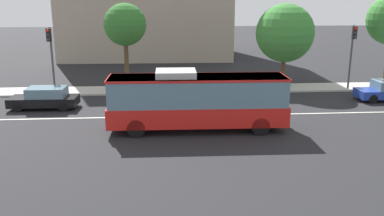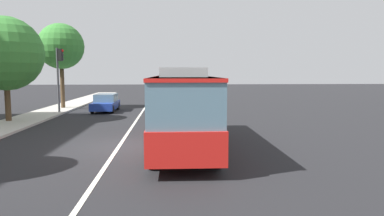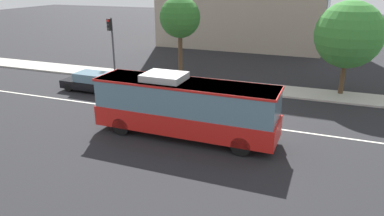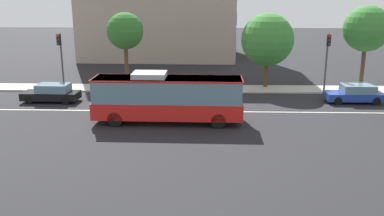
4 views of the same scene
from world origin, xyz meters
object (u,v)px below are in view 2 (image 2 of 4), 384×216
object	(u,v)px
traffic_light_near_corner	(59,69)
street_tree_kerbside_right	(5,54)
street_tree_kerbside_centre	(61,47)
sedan_black_ahead	(169,99)
sedan_blue	(106,103)
transit_bus	(182,106)

from	to	relation	value
traffic_light_near_corner	street_tree_kerbside_right	world-z (taller)	street_tree_kerbside_right
traffic_light_near_corner	street_tree_kerbside_centre	world-z (taller)	street_tree_kerbside_centre
sedan_black_ahead	street_tree_kerbside_centre	bearing A→B (deg)	96.80
sedan_black_ahead	sedan_blue	bearing A→B (deg)	120.05
transit_bus	traffic_light_near_corner	world-z (taller)	traffic_light_near_corner
sedan_black_ahead	street_tree_kerbside_centre	xyz separation A→B (m)	(-1.44, 9.48, 4.82)
traffic_light_near_corner	street_tree_kerbside_centre	xyz separation A→B (m)	(3.45, 0.86, 1.98)
sedan_blue	sedan_black_ahead	bearing A→B (deg)	122.04
street_tree_kerbside_centre	sedan_blue	bearing A→B (deg)	-114.70
sedan_blue	sedan_black_ahead	world-z (taller)	same
sedan_blue	traffic_light_near_corner	bearing A→B (deg)	-64.35
transit_bus	sedan_black_ahead	bearing A→B (deg)	2.73
traffic_light_near_corner	sedan_blue	bearing A→B (deg)	30.73
street_tree_kerbside_centre	street_tree_kerbside_right	size ratio (longest dim) A/B	1.10
street_tree_kerbside_right	transit_bus	bearing A→B (deg)	-126.33
traffic_light_near_corner	street_tree_kerbside_right	xyz separation A→B (m)	(-4.93, 1.86, 0.91)
street_tree_kerbside_right	street_tree_kerbside_centre	bearing A→B (deg)	-6.77
transit_bus	sedan_black_ahead	distance (m)	17.98
transit_bus	street_tree_kerbside_centre	bearing A→B (deg)	32.26
sedan_blue	street_tree_kerbside_centre	xyz separation A→B (m)	(1.89, 4.12, 4.82)
sedan_black_ahead	street_tree_kerbside_right	distance (m)	14.84
sedan_blue	street_tree_kerbside_centre	world-z (taller)	street_tree_kerbside_centre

